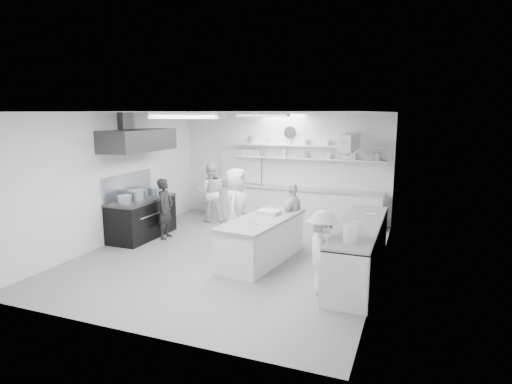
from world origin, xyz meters
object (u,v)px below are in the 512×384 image
(prep_island, at_px, (262,241))
(right_counter, at_px, (359,251))
(cook_stove, at_px, (165,209))
(back_counter, at_px, (290,205))
(stove, at_px, (142,219))
(cook_back, at_px, (211,192))

(prep_island, bearing_deg, right_counter, 4.99)
(right_counter, distance_m, cook_stove, 4.72)
(back_counter, distance_m, cook_stove, 3.54)
(back_counter, bearing_deg, right_counter, -55.35)
(stove, relative_size, right_counter, 0.55)
(back_counter, height_order, cook_stove, cook_stove)
(back_counter, height_order, right_counter, right_counter)
(cook_stove, height_order, cook_back, cook_back)
(back_counter, distance_m, right_counter, 4.13)
(stove, bearing_deg, right_counter, -6.52)
(stove, bearing_deg, cook_back, 66.58)
(right_counter, bearing_deg, cook_back, 149.49)
(back_counter, relative_size, cook_stove, 3.43)
(prep_island, distance_m, cook_back, 3.51)
(stove, distance_m, right_counter, 5.28)
(prep_island, relative_size, cook_back, 1.39)
(prep_island, bearing_deg, stove, 178.96)
(stove, distance_m, prep_island, 3.34)
(stove, distance_m, cook_stove, 0.67)
(stove, height_order, back_counter, back_counter)
(back_counter, relative_size, prep_island, 2.21)
(stove, bearing_deg, back_counter, 43.99)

